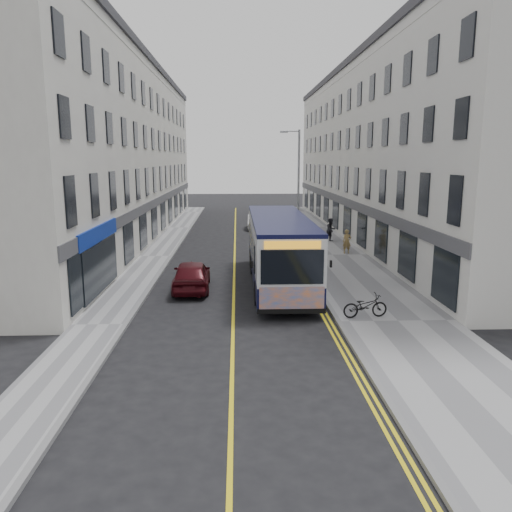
{
  "coord_description": "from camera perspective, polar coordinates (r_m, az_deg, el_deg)",
  "views": [
    {
      "loc": [
        0.18,
        -19.08,
        6.16
      ],
      "look_at": [
        1.07,
        4.17,
        1.6
      ],
      "focal_mm": 35.0,
      "sensor_mm": 36.0,
      "label": 1
    }
  ],
  "objects": [
    {
      "name": "terrace_west",
      "position": [
        41.12,
        -15.38,
        11.17
      ],
      "size": [
        6.0,
        46.0,
        13.0
      ],
      "primitive_type": "cube",
      "color": "silver",
      "rests_on": "ground"
    },
    {
      "name": "road_dbl_yellow_inner",
      "position": [
        31.87,
        3.93,
        -0.08
      ],
      "size": [
        0.1,
        64.0,
        0.01
      ],
      "primitive_type": "cube",
      "color": "yellow",
      "rests_on": "ground"
    },
    {
      "name": "pedestrian_far",
      "position": [
        37.22,
        8.56,
        2.96
      ],
      "size": [
        1.06,
        0.99,
        1.72
      ],
      "primitive_type": "imported",
      "rotation": [
        0.0,
        0.0,
        0.55
      ],
      "color": "black",
      "rests_on": "pavement_east"
    },
    {
      "name": "road_centre_line",
      "position": [
        31.69,
        -2.46,
        -0.13
      ],
      "size": [
        0.12,
        64.0,
        0.01
      ],
      "primitive_type": "cube",
      "color": "yellow",
      "rests_on": "ground"
    },
    {
      "name": "pavement_east",
      "position": [
        32.25,
        8.71,
        0.05
      ],
      "size": [
        4.5,
        64.0,
        0.12
      ],
      "primitive_type": "cube",
      "color": "gray",
      "rests_on": "ground"
    },
    {
      "name": "road_dbl_yellow_outer",
      "position": [
        31.89,
        4.29,
        -0.08
      ],
      "size": [
        0.1,
        64.0,
        0.01
      ],
      "primitive_type": "cube",
      "color": "yellow",
      "rests_on": "ground"
    },
    {
      "name": "terrace_east",
      "position": [
        41.65,
        13.86,
        11.24
      ],
      "size": [
        6.0,
        46.0,
        13.0
      ],
      "primitive_type": "cube",
      "color": "silver",
      "rests_on": "ground"
    },
    {
      "name": "pavement_west",
      "position": [
        32.1,
        -11.43,
        -0.09
      ],
      "size": [
        2.0,
        64.0,
        0.12
      ],
      "primitive_type": "cube",
      "color": "gray",
      "rests_on": "ground"
    },
    {
      "name": "car_maroon",
      "position": [
        23.86,
        -7.37,
        -2.18
      ],
      "size": [
        1.85,
        4.31,
        1.45
      ],
      "primitive_type": "imported",
      "rotation": [
        0.0,
        0.0,
        3.17
      ],
      "color": "#450B11",
      "rests_on": "ground"
    },
    {
      "name": "ground",
      "position": [
        20.05,
        -2.61,
        -6.81
      ],
      "size": [
        140.0,
        140.0,
        0.0
      ],
      "primitive_type": "plane",
      "color": "black",
      "rests_on": "ground"
    },
    {
      "name": "kerb_west",
      "position": [
        31.95,
        -9.66,
        -0.07
      ],
      "size": [
        0.18,
        64.0,
        0.13
      ],
      "primitive_type": "cube",
      "color": "slate",
      "rests_on": "ground"
    },
    {
      "name": "bicycle",
      "position": [
        19.76,
        12.37,
        -5.58
      ],
      "size": [
        1.81,
        0.82,
        0.92
      ],
      "primitive_type": "imported",
      "rotation": [
        0.0,
        0.0,
        1.69
      ],
      "color": "black",
      "rests_on": "pavement_east"
    },
    {
      "name": "pedestrian_near",
      "position": [
        32.71,
        10.35,
        1.64
      ],
      "size": [
        0.6,
        0.42,
        1.55
      ],
      "primitive_type": "imported",
      "rotation": [
        0.0,
        0.0,
        0.1
      ],
      "color": "olive",
      "rests_on": "pavement_east"
    },
    {
      "name": "streetlamp",
      "position": [
        33.37,
        4.74,
        7.99
      ],
      "size": [
        1.32,
        0.18,
        8.0
      ],
      "color": "gray",
      "rests_on": "ground"
    },
    {
      "name": "kerb_east",
      "position": [
        31.91,
        4.74,
        0.03
      ],
      "size": [
        0.18,
        64.0,
        0.13
      ],
      "primitive_type": "cube",
      "color": "slate",
      "rests_on": "ground"
    },
    {
      "name": "city_bus",
      "position": [
        24.47,
        2.66,
        0.93
      ],
      "size": [
        2.72,
        11.66,
        3.39
      ],
      "color": "black",
      "rests_on": "ground"
    },
    {
      "name": "car_white",
      "position": [
        44.3,
        -0.07,
        3.92
      ],
      "size": [
        1.47,
        3.88,
        1.26
      ],
      "primitive_type": "imported",
      "rotation": [
        0.0,
        0.0,
        -0.03
      ],
      "color": "silver",
      "rests_on": "ground"
    }
  ]
}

